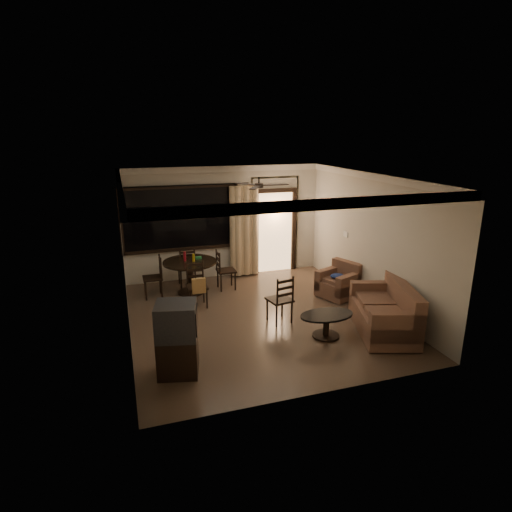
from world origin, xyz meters
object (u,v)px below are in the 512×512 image
object	(u,v)px
dining_chair_south	(197,293)
dining_table	(190,268)
coffee_table	(326,322)
sofa	(387,313)
dining_chair_west	(154,285)
armchair	(339,283)
side_chair	(280,308)
dining_chair_east	(226,277)
dining_chair_north	(187,274)
tv_cabinet	(177,339)

from	to	relation	value
dining_chair_south	dining_table	bearing A→B (deg)	89.90
dining_table	coffee_table	world-z (taller)	dining_table
dining_table	dining_chair_south	xyz separation A→B (m)	(-0.00, -0.86, -0.30)
sofa	coffee_table	bearing A→B (deg)	-170.19
dining_chair_west	coffee_table	bearing A→B (deg)	43.62
sofa	coffee_table	distance (m)	1.17
armchair	dining_chair_west	bearing A→B (deg)	140.54
dining_chair_south	coffee_table	size ratio (longest dim) A/B	0.94
sofa	side_chair	distance (m)	2.01
dining_chair_east	sofa	distance (m)	3.87
dining_chair_south	coffee_table	distance (m)	2.88
dining_chair_west	dining_chair_east	xyz separation A→B (m)	(1.67, -0.00, 0.00)
dining_table	dining_chair_east	size ratio (longest dim) A/B	1.29
dining_chair_south	side_chair	bearing A→B (deg)	-41.85
dining_chair_south	sofa	world-z (taller)	dining_chair_south
dining_chair_south	dining_chair_north	xyz separation A→B (m)	(0.00, 1.37, -0.02)
dining_chair_east	coffee_table	distance (m)	3.16
dining_chair_south	tv_cabinet	size ratio (longest dim) A/B	0.82
sofa	dining_table	bearing A→B (deg)	152.96
dining_chair_east	dining_chair_north	xyz separation A→B (m)	(-0.84, 0.51, 0.00)
dining_chair_south	dining_chair_north	distance (m)	1.37
tv_cabinet	coffee_table	xyz separation A→B (m)	(2.73, 0.40, -0.29)
dining_chair_south	side_chair	world-z (taller)	side_chair
coffee_table	side_chair	world-z (taller)	side_chair
dining_table	dining_chair_south	world-z (taller)	dining_table
dining_chair_east	coffee_table	xyz separation A→B (m)	(1.14, -2.95, 0.01)
side_chair	dining_chair_east	bearing A→B (deg)	-86.45
dining_chair_south	dining_chair_north	size ratio (longest dim) A/B	1.00
dining_chair_west	armchair	size ratio (longest dim) A/B	0.96
dining_chair_west	sofa	bearing A→B (deg)	51.87
dining_chair_west	dining_chair_south	size ratio (longest dim) A/B	1.00
sofa	dining_chair_west	bearing A→B (deg)	159.70
dining_chair_north	dining_chair_south	bearing A→B (deg)	89.99
sofa	armchair	bearing A→B (deg)	106.81
dining_chair_north	sofa	size ratio (longest dim) A/B	0.50
dining_chair_west	coffee_table	xyz separation A→B (m)	(2.81, -2.95, 0.01)
dining_chair_south	armchair	world-z (taller)	dining_chair_south
sofa	side_chair	size ratio (longest dim) A/B	1.95
dining_chair_west	dining_chair_east	distance (m)	1.67
dining_chair_north	tv_cabinet	xyz separation A→B (m)	(-0.76, -3.86, 0.30)
dining_chair_north	armchair	xyz separation A→B (m)	(3.16, -1.77, 0.03)
dining_chair_east	tv_cabinet	distance (m)	3.72
coffee_table	sofa	bearing A→B (deg)	-8.06
dining_table	tv_cabinet	xyz separation A→B (m)	(-0.76, -3.35, -0.02)
dining_chair_east	dining_chair_south	distance (m)	1.20
dining_chair_south	armchair	bearing A→B (deg)	-7.12
side_chair	coffee_table	bearing A→B (deg)	113.22
sofa	side_chair	xyz separation A→B (m)	(-1.74, 1.01, -0.07)
dining_chair_east	dining_table	bearing A→B (deg)	89.93
coffee_table	tv_cabinet	bearing A→B (deg)	-171.70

